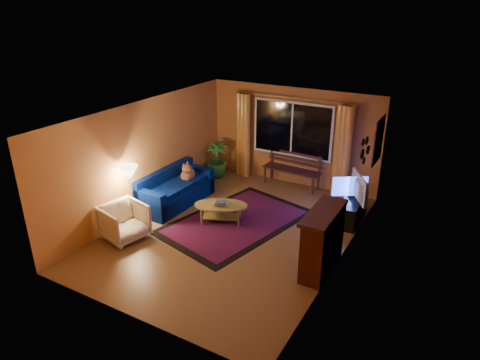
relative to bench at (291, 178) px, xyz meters
The scene contains 22 objects.
floor 2.76m from the bench, 92.63° to the right, with size 4.50×6.00×0.02m, color brown.
ceiling 3.58m from the bench, 92.63° to the right, with size 4.50×6.00×0.02m, color white.
wall_back 1.06m from the bench, 115.89° to the left, with size 4.50×0.02×2.50m, color #C0753A.
wall_left 3.78m from the bench, 130.95° to the right, with size 0.02×6.00×2.50m, color #C0753A.
wall_right 3.63m from the bench, 52.19° to the right, with size 0.02×6.00×2.50m, color #C0753A.
window 1.25m from the bench, 122.91° to the left, with size 2.00×0.02×1.30m, color black.
curtain_rod 2.03m from the bench, 130.07° to the left, with size 0.03×0.03×3.20m, color #BF8C3F.
curtain_left 1.73m from the bench, behind, with size 0.36×0.36×2.24m, color #ED993D.
curtain_right 1.52m from the bench, ahead, with size 0.36×0.36×2.24m, color #ED993D.
bench is the anchor object (origin of this frame).
potted_plant 2.07m from the bench, 169.68° to the right, with size 0.54×0.54×0.97m, color #235B1E.
sofa 3.00m from the bench, 131.12° to the right, with size 0.85×1.98×0.80m, color #011149.
dog 2.67m from the bench, 136.68° to the right, with size 0.29×0.40×0.44m, color brown, non-canonical shape.
armchair 4.47m from the bench, 114.88° to the right, with size 0.78×0.73×0.81m, color beige.
floor_lamp 4.15m from the bench, 121.01° to the right, with size 0.22×0.22×1.32m, color #BF8C3F.
rug 2.40m from the bench, 96.53° to the right, with size 2.02×3.18×0.02m, color maroon.
coffee_table 2.57m from the bench, 102.72° to the right, with size 1.14×1.14×0.41m, color #9A8E40.
tv_console 2.14m from the bench, 28.92° to the right, with size 0.40×1.21×0.50m, color black.
television 2.21m from the bench, 28.92° to the right, with size 0.95×0.13×0.55m, color black.
fireplace 3.71m from the bench, 58.59° to the right, with size 0.40×1.20×1.10m, color maroon.
mirror_cluster 2.99m from the bench, 34.83° to the right, with size 0.06×0.60×0.56m, color black, non-canonical shape.
painting 2.55m from the bench, ahead, with size 0.04×0.76×0.96m, color #D04E12.
Camera 1 is at (3.96, -6.71, 4.46)m, focal length 32.00 mm.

